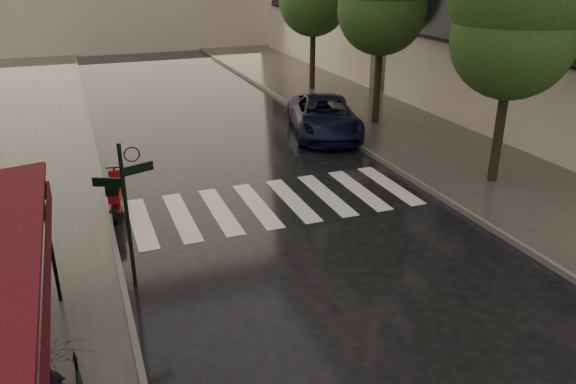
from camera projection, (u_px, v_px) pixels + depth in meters
ground at (230, 360)px, 9.53m from camera, size 120.00×120.00×0.00m
sidewalk_far at (391, 122)px, 23.25m from camera, size 5.50×60.00×0.12m
curb_near at (96, 154)px, 19.37m from camera, size 0.12×60.00×0.16m
curb_far at (330, 128)px, 22.32m from camera, size 0.12×60.00×0.16m
crosswalk at (275, 202)px, 15.69m from camera, size 7.85×3.20×0.01m
signpost at (126, 205)px, 11.02m from camera, size 1.17×0.29×3.10m
pedestrian_with_umbrella at (52, 374)px, 6.66m from camera, size 1.23×1.24×2.42m
scooter at (115, 196)px, 14.78m from camera, size 0.58×1.70×1.12m
parked_car at (324, 116)px, 21.56m from camera, size 3.68×5.64×1.44m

